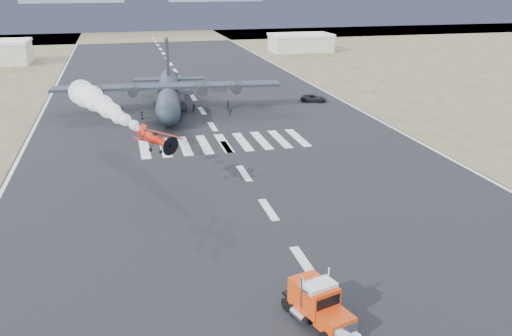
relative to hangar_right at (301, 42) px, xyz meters
name	(u,v)px	position (x,y,z in m)	size (l,w,h in m)	color
scrub_far	(149,32)	(-46.00, 80.00, -3.01)	(500.00, 80.00, 0.00)	brown
runway_markings	(213,127)	(-46.00, -90.00, -3.00)	(60.00, 260.00, 0.01)	silver
ridge_seg_c	(6,11)	(-111.00, 110.00, 5.49)	(150.00, 50.00, 17.00)	slate
ridge_seg_d	(145,14)	(-46.00, 110.00, 3.49)	(150.00, 50.00, 13.00)	slate
ridge_seg_e	(269,10)	(19.00, 110.00, 4.49)	(150.00, 50.00, 15.00)	slate
ridge_seg_f	(381,6)	(84.00, 110.00, 5.49)	(150.00, 50.00, 17.00)	slate
ridge_seg_g	(482,8)	(149.00, 110.00, 3.49)	(150.00, 50.00, 13.00)	slate
hangar_right	(301,42)	(0.00, 0.00, 0.00)	(20.50, 12.50, 5.90)	#BCB9A7
semi_truck	(318,303)	(-47.96, -146.73, -1.35)	(4.18, 7.65, 3.37)	black
aerobatic_biplane	(156,139)	(-57.36, -119.16, 3.98)	(5.76, 5.82, 3.77)	red
smoke_trail	(93,99)	(-64.78, -96.58, 4.18)	(10.57, 27.47, 3.91)	white
transport_aircraft	(168,92)	(-51.88, -74.74, 0.15)	(42.55, 34.96, 12.27)	black
support_vehicle	(313,98)	(-22.62, -75.66, -2.29)	(2.40, 5.20, 1.44)	black
crew_a	(228,105)	(-40.98, -78.36, -2.11)	(0.66, 0.54, 1.81)	black
crew_b	(122,111)	(-60.81, -78.28, -2.21)	(0.78, 0.48, 1.60)	black
crew_c	(230,111)	(-41.72, -83.45, -2.14)	(1.13, 0.52, 1.75)	black
crew_d	(180,116)	(-50.87, -84.79, -2.16)	(0.99, 0.51, 1.70)	black
crew_e	(142,115)	(-57.48, -81.90, -2.22)	(0.78, 0.48, 1.59)	black
crew_f	(179,115)	(-51.04, -83.74, -2.11)	(1.66, 0.54, 1.79)	black
crew_g	(186,108)	(-49.12, -79.33, -2.10)	(0.66, 0.55, 1.82)	black
crew_h	(194,108)	(-47.57, -78.61, -2.23)	(0.76, 0.47, 1.56)	black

